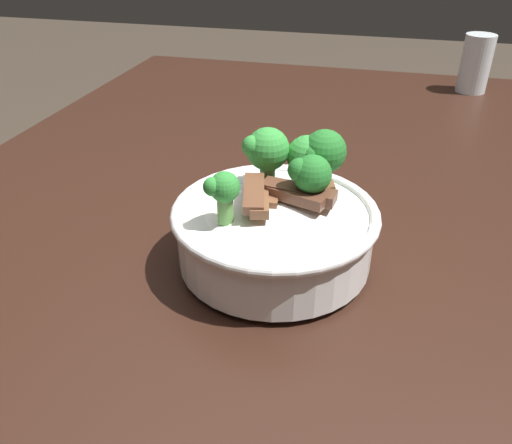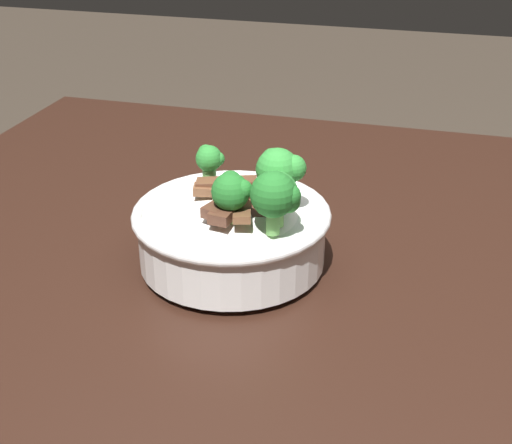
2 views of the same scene
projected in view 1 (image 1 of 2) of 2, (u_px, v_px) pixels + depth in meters
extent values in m
cube|color=black|center=(316.00, 211.00, 0.72)|extent=(1.33, 1.07, 0.05)
cube|color=black|center=(182.00, 212.00, 1.52)|extent=(0.07, 0.07, 0.76)
cylinder|color=white|center=(274.00, 261.00, 0.57)|extent=(0.09, 0.09, 0.01)
cylinder|color=white|center=(275.00, 236.00, 0.55)|extent=(0.21, 0.21, 0.06)
torus|color=white|center=(275.00, 212.00, 0.54)|extent=(0.22, 0.22, 0.01)
ellipsoid|color=white|center=(275.00, 223.00, 0.55)|extent=(0.17, 0.17, 0.05)
cube|color=#4C2B1E|center=(272.00, 189.00, 0.56)|extent=(0.05, 0.06, 0.02)
cube|color=brown|center=(270.00, 195.00, 0.54)|extent=(0.05, 0.03, 0.01)
cube|color=brown|center=(254.00, 193.00, 0.52)|extent=(0.07, 0.04, 0.01)
cube|color=brown|center=(259.00, 199.00, 0.52)|extent=(0.07, 0.04, 0.01)
cube|color=brown|center=(300.00, 190.00, 0.54)|extent=(0.04, 0.07, 0.01)
cube|color=#563323|center=(301.00, 192.00, 0.53)|extent=(0.03, 0.08, 0.01)
cube|color=#563323|center=(295.00, 196.00, 0.52)|extent=(0.04, 0.07, 0.01)
cylinder|color=#5B9947|center=(323.00, 176.00, 0.57)|extent=(0.01, 0.01, 0.03)
sphere|color=#237028|center=(324.00, 151.00, 0.55)|extent=(0.05, 0.05, 0.05)
sphere|color=#237028|center=(325.00, 146.00, 0.57)|extent=(0.02, 0.02, 0.02)
sphere|color=#237028|center=(313.00, 157.00, 0.55)|extent=(0.03, 0.03, 0.03)
cylinder|color=#5B9947|center=(267.00, 174.00, 0.57)|extent=(0.02, 0.02, 0.03)
sphere|color=green|center=(268.00, 149.00, 0.56)|extent=(0.05, 0.05, 0.05)
sphere|color=green|center=(269.00, 141.00, 0.57)|extent=(0.03, 0.03, 0.03)
sphere|color=green|center=(253.00, 146.00, 0.55)|extent=(0.02, 0.02, 0.02)
cylinder|color=#7AB256|center=(311.00, 197.00, 0.53)|extent=(0.01, 0.01, 0.03)
sphere|color=#237028|center=(312.00, 174.00, 0.52)|extent=(0.04, 0.04, 0.04)
sphere|color=#237028|center=(315.00, 165.00, 0.53)|extent=(0.02, 0.02, 0.02)
sphere|color=#237028|center=(299.00, 170.00, 0.51)|extent=(0.02, 0.02, 0.02)
cylinder|color=#5B9947|center=(225.00, 209.00, 0.51)|extent=(0.02, 0.02, 0.03)
sphere|color=#2D8433|center=(225.00, 187.00, 0.49)|extent=(0.03, 0.03, 0.03)
sphere|color=#2D8433|center=(225.00, 182.00, 0.50)|extent=(0.02, 0.02, 0.02)
sphere|color=#2D8433|center=(212.00, 187.00, 0.49)|extent=(0.02, 0.02, 0.02)
cylinder|color=#6BA84C|center=(310.00, 178.00, 0.57)|extent=(0.02, 0.02, 0.02)
sphere|color=green|center=(312.00, 156.00, 0.56)|extent=(0.05, 0.05, 0.05)
sphere|color=green|center=(319.00, 153.00, 0.57)|extent=(0.02, 0.02, 0.02)
sphere|color=green|center=(302.00, 159.00, 0.56)|extent=(0.02, 0.02, 0.02)
cylinder|color=white|center=(470.00, 90.00, 1.10)|extent=(0.06, 0.06, 0.00)
cylinder|color=white|center=(476.00, 64.00, 1.07)|extent=(0.06, 0.06, 0.12)
cylinder|color=silver|center=(475.00, 68.00, 1.08)|extent=(0.05, 0.05, 0.09)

